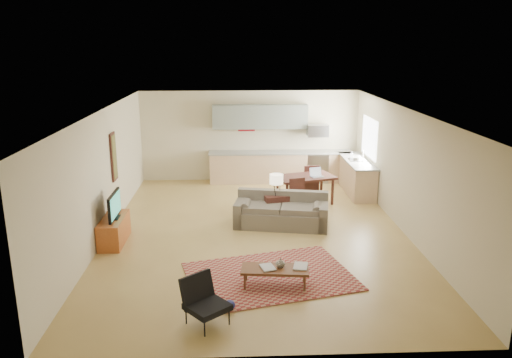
{
  "coord_description": "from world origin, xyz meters",
  "views": [
    {
      "loc": [
        -0.47,
        -10.3,
        4.05
      ],
      "look_at": [
        0.0,
        0.3,
        1.15
      ],
      "focal_mm": 35.0,
      "sensor_mm": 36.0,
      "label": 1
    }
  ],
  "objects_px": {
    "sofa": "(281,210)",
    "tv_credenza": "(114,230)",
    "coffee_table": "(275,277)",
    "console_table": "(276,208)",
    "dining_table": "(305,190)",
    "armchair": "(207,302)"
  },
  "relations": [
    {
      "from": "sofa",
      "to": "coffee_table",
      "type": "relative_size",
      "value": 1.89
    },
    {
      "from": "tv_credenza",
      "to": "armchair",
      "type": "bearing_deg",
      "value": -57.12
    },
    {
      "from": "coffee_table",
      "to": "tv_credenza",
      "type": "xyz_separation_m",
      "value": [
        -3.2,
        2.12,
        0.1
      ]
    },
    {
      "from": "coffee_table",
      "to": "console_table",
      "type": "bearing_deg",
      "value": 90.84
    },
    {
      "from": "coffee_table",
      "to": "dining_table",
      "type": "xyz_separation_m",
      "value": [
        1.15,
        4.54,
        0.2
      ]
    },
    {
      "from": "sofa",
      "to": "console_table",
      "type": "relative_size",
      "value": 3.4
    },
    {
      "from": "dining_table",
      "to": "console_table",
      "type": "bearing_deg",
      "value": -140.71
    },
    {
      "from": "armchair",
      "to": "tv_credenza",
      "type": "relative_size",
      "value": 0.62
    },
    {
      "from": "sofa",
      "to": "dining_table",
      "type": "height_order",
      "value": "sofa"
    },
    {
      "from": "armchair",
      "to": "tv_credenza",
      "type": "height_order",
      "value": "armchair"
    },
    {
      "from": "armchair",
      "to": "dining_table",
      "type": "height_order",
      "value": "dining_table"
    },
    {
      "from": "sofa",
      "to": "tv_credenza",
      "type": "height_order",
      "value": "sofa"
    },
    {
      "from": "console_table",
      "to": "tv_credenza",
      "type": "bearing_deg",
      "value": -174.11
    },
    {
      "from": "sofa",
      "to": "tv_credenza",
      "type": "distance_m",
      "value": 3.68
    },
    {
      "from": "console_table",
      "to": "dining_table",
      "type": "height_order",
      "value": "dining_table"
    },
    {
      "from": "console_table",
      "to": "dining_table",
      "type": "xyz_separation_m",
      "value": [
        0.86,
        1.29,
        0.05
      ]
    },
    {
      "from": "sofa",
      "to": "coffee_table",
      "type": "height_order",
      "value": "sofa"
    },
    {
      "from": "coffee_table",
      "to": "console_table",
      "type": "height_order",
      "value": "console_table"
    },
    {
      "from": "console_table",
      "to": "armchair",
      "type": "bearing_deg",
      "value": -119.59
    },
    {
      "from": "sofa",
      "to": "coffee_table",
      "type": "bearing_deg",
      "value": -86.96
    },
    {
      "from": "sofa",
      "to": "tv_credenza",
      "type": "relative_size",
      "value": 1.86
    },
    {
      "from": "coffee_table",
      "to": "armchair",
      "type": "distance_m",
      "value": 1.59
    }
  ]
}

